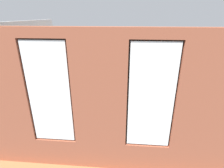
{
  "coord_description": "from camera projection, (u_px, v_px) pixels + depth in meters",
  "views": [
    {
      "loc": [
        -0.51,
        5.74,
        3.23
      ],
      "look_at": [
        -0.04,
        0.4,
        1.1
      ],
      "focal_mm": 28.0,
      "sensor_mm": 36.0,
      "label": 1
    }
  ],
  "objects": [
    {
      "name": "ground_plane",
      "position": [
        112.0,
        108.0,
        6.57
      ],
      "size": [
        6.69,
        6.2,
        0.1
      ],
      "primitive_type": "cube",
      "color": "#99663D"
    },
    {
      "name": "brick_wall_with_windows",
      "position": [
        100.0,
        109.0,
        3.49
      ],
      "size": [
        6.09,
        0.3,
        3.05
      ],
      "color": "#9E5138",
      "rests_on": "ground_plane"
    },
    {
      "name": "white_wall_right",
      "position": [
        25.0,
        68.0,
        6.05
      ],
      "size": [
        0.1,
        5.2,
        3.05
      ],
      "primitive_type": "cube",
      "color": "white",
      "rests_on": "ground_plane"
    },
    {
      "name": "couch_by_window",
      "position": [
        100.0,
        135.0,
        4.53
      ],
      "size": [
        2.0,
        0.87,
        0.8
      ],
      "color": "black",
      "rests_on": "ground_plane"
    },
    {
      "name": "couch_left",
      "position": [
        177.0,
        101.0,
        6.28
      ],
      "size": [
        1.01,
        2.05,
        0.8
      ],
      "rotation": [
        0.0,
        0.0,
        1.5
      ],
      "color": "black",
      "rests_on": "ground_plane"
    },
    {
      "name": "coffee_table",
      "position": [
        115.0,
        101.0,
        6.17
      ],
      "size": [
        1.22,
        0.71,
        0.45
      ],
      "color": "olive",
      "rests_on": "ground_plane"
    },
    {
      "name": "cup_ceramic",
      "position": [
        125.0,
        97.0,
        6.22
      ],
      "size": [
        0.09,
        0.09,
        0.1
      ],
      "primitive_type": "cylinder",
      "color": "#4C4C51",
      "rests_on": "coffee_table"
    },
    {
      "name": "candle_jar",
      "position": [
        118.0,
        99.0,
        6.02
      ],
      "size": [
        0.08,
        0.08,
        0.12
      ],
      "primitive_type": "cylinder",
      "color": "#B7333D",
      "rests_on": "coffee_table"
    },
    {
      "name": "remote_silver",
      "position": [
        111.0,
        98.0,
        6.24
      ],
      "size": [
        0.15,
        0.16,
        0.02
      ],
      "primitive_type": "cube",
      "rotation": [
        0.0,
        0.0,
        2.36
      ],
      "color": "#B2B2B7",
      "rests_on": "coffee_table"
    },
    {
      "name": "media_console",
      "position": [
        41.0,
        98.0,
        6.6
      ],
      "size": [
        1.27,
        0.42,
        0.58
      ],
      "primitive_type": "cube",
      "color": "black",
      "rests_on": "ground_plane"
    },
    {
      "name": "tv_flatscreen",
      "position": [
        38.0,
        83.0,
        6.38
      ],
      "size": [
        0.94,
        0.2,
        0.65
      ],
      "color": "black",
      "rests_on": "media_console"
    },
    {
      "name": "papasan_chair",
      "position": [
        117.0,
        79.0,
        8.2
      ],
      "size": [
        1.08,
        1.08,
        0.68
      ],
      "color": "olive",
      "rests_on": "ground_plane"
    },
    {
      "name": "potted_plant_foreground_right",
      "position": [
        66.0,
        75.0,
        8.46
      ],
      "size": [
        0.43,
        0.43,
        0.79
      ],
      "color": "#47423D",
      "rests_on": "ground_plane"
    },
    {
      "name": "potted_plant_by_left_couch",
      "position": [
        159.0,
        81.0,
        7.57
      ],
      "size": [
        0.49,
        0.49,
        0.84
      ],
      "color": "gray",
      "rests_on": "ground_plane"
    },
    {
      "name": "potted_plant_corner_far_left",
      "position": [
        208.0,
        138.0,
        4.15
      ],
      "size": [
        0.69,
        0.68,
        1.05
      ],
      "color": "beige",
      "rests_on": "ground_plane"
    },
    {
      "name": "potted_plant_corner_near_left",
      "position": [
        170.0,
        74.0,
        8.01
      ],
      "size": [
        1.04,
        1.07,
        1.3
      ],
      "color": "brown",
      "rests_on": "ground_plane"
    },
    {
      "name": "potted_plant_mid_room_small",
      "position": [
        125.0,
        94.0,
        6.85
      ],
      "size": [
        0.33,
        0.33,
        0.52
      ],
      "color": "beige",
      "rests_on": "ground_plane"
    },
    {
      "name": "potted_plant_near_tv",
      "position": [
        40.0,
        106.0,
        5.43
      ],
      "size": [
        0.87,
        0.73,
        1.42
      ],
      "color": "gray",
      "rests_on": "ground_plane"
    }
  ]
}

